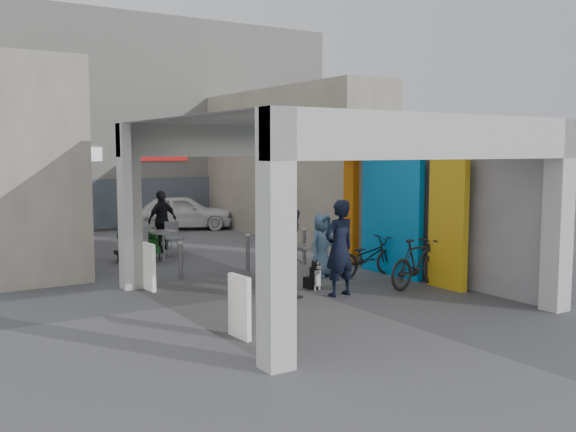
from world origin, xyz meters
TOP-DOWN VIEW (x-y plane):
  - ground at (0.00, 0.00)m, footprint 90.00×90.00m
  - arcade_canopy at (0.54, -0.82)m, footprint 6.40×6.45m
  - far_building at (-0.00, 13.99)m, footprint 18.00×4.08m
  - plaza_bldg_left at (-4.50, 7.50)m, footprint 2.00×9.00m
  - plaza_bldg_right at (4.50, 7.50)m, footprint 2.00×9.00m
  - bollard_left at (-1.70, 2.41)m, footprint 0.09×0.09m
  - bollard_center at (0.04, 2.38)m, footprint 0.09×0.09m
  - bollard_right at (1.75, 2.46)m, footprint 0.09×0.09m
  - advert_board_near at (-2.75, -2.47)m, footprint 0.14×0.55m
  - advert_board_far at (-2.75, 1.62)m, footprint 0.13×0.55m
  - cafe_set at (-1.25, 5.28)m, footprint 1.57×1.27m
  - produce_stand at (-1.72, 5.23)m, footprint 1.17×0.63m
  - crate_stack at (0.27, 8.50)m, footprint 0.50×0.41m
  - border_collie at (0.25, -0.16)m, footprint 0.24×0.47m
  - man_with_dog at (0.34, -0.94)m, footprint 0.75×0.53m
  - man_back_turned at (-0.66, -0.74)m, footprint 1.05×0.91m
  - man_elderly at (1.20, 0.89)m, footprint 0.81×0.61m
  - man_crates at (-0.48, 6.70)m, footprint 1.12×0.75m
  - bicycle_front at (2.08, 0.31)m, footprint 1.77×0.63m
  - bicycle_rear at (2.23, -1.20)m, footprint 1.84×0.81m
  - white_van at (2.00, 11.12)m, footprint 4.08×2.98m

SIDE VIEW (x-z plane):
  - ground at x=0.00m, z-range 0.00..0.00m
  - border_collie at x=0.25m, z-range -0.07..0.58m
  - crate_stack at x=0.27m, z-range 0.00..0.56m
  - produce_stand at x=-1.72m, z-range -0.08..0.69m
  - cafe_set at x=-1.25m, z-range -0.14..0.81m
  - bollard_left at x=-1.70m, z-range 0.00..0.83m
  - bollard_center at x=0.04m, z-range 0.00..0.89m
  - bollard_right at x=1.75m, z-range 0.00..0.92m
  - bicycle_front at x=2.08m, z-range 0.00..0.93m
  - advert_board_near at x=-2.75m, z-range 0.01..1.01m
  - advert_board_far at x=-2.75m, z-range 0.01..1.01m
  - bicycle_rear at x=2.23m, z-range 0.00..1.07m
  - white_van at x=2.00m, z-range 0.00..1.29m
  - man_elderly at x=1.20m, z-range 0.00..1.49m
  - man_crates at x=-0.48m, z-range 0.00..1.76m
  - man_back_turned at x=-0.66m, z-range 0.00..1.84m
  - man_with_dog at x=0.34m, z-range 0.00..1.96m
  - arcade_canopy at x=0.54m, z-range -0.90..5.50m
  - plaza_bldg_left at x=-4.50m, z-range 0.00..5.00m
  - plaza_bldg_right at x=4.50m, z-range 0.00..5.00m
  - far_building at x=0.00m, z-range -0.01..7.99m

